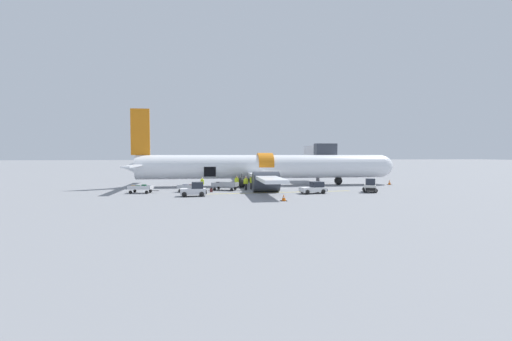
# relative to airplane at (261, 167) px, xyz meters

# --- Properties ---
(ground_plane) EXTENTS (500.00, 500.00, 0.00)m
(ground_plane) POSITION_rel_airplane_xyz_m (1.21, -3.17, -2.77)
(ground_plane) COLOR gray
(apron_marking_line) EXTENTS (20.33, 1.62, 0.01)m
(apron_marking_line) POSITION_rel_airplane_xyz_m (0.22, -9.43, -2.77)
(apron_marking_line) COLOR yellow
(apron_marking_line) RESTS_ON ground_plane
(jet_bridge_stub) EXTENTS (3.45, 8.89, 6.51)m
(jet_bridge_stub) POSITION_rel_airplane_xyz_m (10.90, 5.29, 2.09)
(jet_bridge_stub) COLOR #4C4C51
(jet_bridge_stub) RESTS_ON ground_plane
(airplane) EXTENTS (41.40, 34.32, 11.33)m
(airplane) POSITION_rel_airplane_xyz_m (0.00, 0.00, 0.00)
(airplane) COLOR white
(airplane) RESTS_ON ground_plane
(baggage_tug_lead) EXTENTS (2.28, 2.68, 1.73)m
(baggage_tug_lead) POSITION_rel_airplane_xyz_m (12.20, -10.67, -2.07)
(baggage_tug_lead) COLOR silver
(baggage_tug_lead) RESTS_ON ground_plane
(baggage_tug_mid) EXTENTS (3.43, 2.27, 1.44)m
(baggage_tug_mid) POSITION_rel_airplane_xyz_m (4.79, -11.06, -2.15)
(baggage_tug_mid) COLOR white
(baggage_tug_mid) RESTS_ON ground_plane
(baggage_tug_rear) EXTENTS (2.98, 1.78, 1.61)m
(baggage_tug_rear) POSITION_rel_airplane_xyz_m (-9.54, -11.88, -2.10)
(baggage_tug_rear) COLOR silver
(baggage_tug_rear) RESTS_ON ground_plane
(baggage_cart_loading) EXTENTS (4.26, 2.73, 1.10)m
(baggage_cart_loading) POSITION_rel_airplane_xyz_m (-5.83, -5.83, -2.22)
(baggage_cart_loading) COLOR #999BA0
(baggage_cart_loading) RESTS_ON ground_plane
(baggage_cart_queued) EXTENTS (3.73, 2.56, 1.05)m
(baggage_cart_queued) POSITION_rel_airplane_xyz_m (-10.22, -7.46, -2.27)
(baggage_cart_queued) COLOR #B7BABF
(baggage_cart_queued) RESTS_ON ground_plane
(baggage_cart_empty) EXTENTS (3.79, 2.09, 1.05)m
(baggage_cart_empty) POSITION_rel_airplane_xyz_m (-16.17, -7.84, -2.26)
(baggage_cart_empty) COLOR silver
(baggage_cart_empty) RESTS_ON ground_plane
(ground_crew_loader_a) EXTENTS (0.59, 0.46, 1.70)m
(ground_crew_loader_a) POSITION_rel_airplane_xyz_m (-4.03, -3.28, -1.88)
(ground_crew_loader_a) COLOR black
(ground_crew_loader_a) RESTS_ON ground_plane
(ground_crew_loader_b) EXTENTS (0.63, 0.43, 1.83)m
(ground_crew_loader_b) POSITION_rel_airplane_xyz_m (-3.04, -6.28, -1.81)
(ground_crew_loader_b) COLOR black
(ground_crew_loader_b) RESTS_ON ground_plane
(ground_crew_driver) EXTENTS (0.55, 0.55, 1.71)m
(ground_crew_driver) POSITION_rel_airplane_xyz_m (-8.77, -5.41, -1.87)
(ground_crew_driver) COLOR #2D2D33
(ground_crew_driver) RESTS_ON ground_plane
(ground_crew_supervisor) EXTENTS (0.54, 0.64, 1.85)m
(ground_crew_supervisor) POSITION_rel_airplane_xyz_m (-2.18, -5.15, -1.80)
(ground_crew_supervisor) COLOR #2D2D33
(ground_crew_supervisor) RESTS_ON ground_plane
(suitcase_on_tarmac_upright) EXTENTS (0.37, 0.32, 0.58)m
(suitcase_on_tarmac_upright) POSITION_rel_airplane_xyz_m (-7.61, -7.86, -2.54)
(suitcase_on_tarmac_upright) COLOR #4C1E1E
(suitcase_on_tarmac_upright) RESTS_ON ground_plane
(safety_cone_nose) EXTENTS (0.63, 0.63, 0.75)m
(safety_cone_nose) POSITION_rel_airplane_xyz_m (20.18, -1.09, -2.42)
(safety_cone_nose) COLOR black
(safety_cone_nose) RESTS_ON ground_plane
(safety_cone_engine_left) EXTENTS (0.65, 0.65, 0.69)m
(safety_cone_engine_left) POSITION_rel_airplane_xyz_m (-0.31, -17.10, -2.45)
(safety_cone_engine_left) COLOR black
(safety_cone_engine_left) RESTS_ON ground_plane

